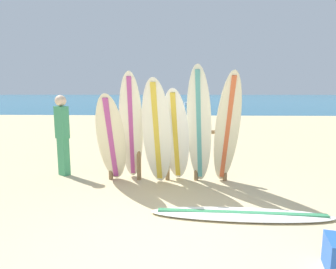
{
  "coord_description": "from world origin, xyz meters",
  "views": [
    {
      "loc": [
        0.05,
        -3.17,
        1.89
      ],
      "look_at": [
        -0.17,
        3.04,
        0.92
      ],
      "focal_mm": 31.06,
      "sensor_mm": 36.0,
      "label": 1
    }
  ],
  "objects_px": {
    "surfboard_leaning_center_left": "(157,133)",
    "surfboard_leaning_center": "(176,137)",
    "surfboard_rack": "(168,147)",
    "surfboard_leaning_far_left": "(111,140)",
    "surfboard_leaning_center_right": "(199,127)",
    "surfboard_leaning_right": "(227,130)",
    "surfboard_leaning_left": "(131,129)",
    "beachgoer_standing": "(62,132)",
    "surfboard_lying_on_sand": "(241,214)",
    "small_boat_offshore": "(195,103)"
  },
  "relations": [
    {
      "from": "surfboard_leaning_center_right",
      "to": "surfboard_leaning_center_left",
      "type": "bearing_deg",
      "value": -173.73
    },
    {
      "from": "surfboard_leaning_center_left",
      "to": "surfboard_leaning_center",
      "type": "height_order",
      "value": "surfboard_leaning_center_left"
    },
    {
      "from": "surfboard_rack",
      "to": "small_boat_offshore",
      "type": "bearing_deg",
      "value": 85.49
    },
    {
      "from": "surfboard_leaning_left",
      "to": "surfboard_lying_on_sand",
      "type": "bearing_deg",
      "value": -38.44
    },
    {
      "from": "surfboard_rack",
      "to": "surfboard_leaning_center_left",
      "type": "bearing_deg",
      "value": -115.53
    },
    {
      "from": "surfboard_leaning_far_left",
      "to": "surfboard_leaning_right",
      "type": "height_order",
      "value": "surfboard_leaning_right"
    },
    {
      "from": "surfboard_leaning_right",
      "to": "beachgoer_standing",
      "type": "relative_size",
      "value": 1.26
    },
    {
      "from": "surfboard_lying_on_sand",
      "to": "beachgoer_standing",
      "type": "distance_m",
      "value": 4.14
    },
    {
      "from": "surfboard_leaning_center_right",
      "to": "beachgoer_standing",
      "type": "distance_m",
      "value": 3.0
    },
    {
      "from": "surfboard_leaning_far_left",
      "to": "surfboard_leaning_center_left",
      "type": "bearing_deg",
      "value": -1.9
    },
    {
      "from": "surfboard_rack",
      "to": "surfboard_leaning_far_left",
      "type": "bearing_deg",
      "value": -161.11
    },
    {
      "from": "small_boat_offshore",
      "to": "surfboard_leaning_left",
      "type": "bearing_deg",
      "value": -95.85
    },
    {
      "from": "surfboard_rack",
      "to": "beachgoer_standing",
      "type": "relative_size",
      "value": 1.42
    },
    {
      "from": "surfboard_leaning_left",
      "to": "surfboard_lying_on_sand",
      "type": "height_order",
      "value": "surfboard_leaning_left"
    },
    {
      "from": "beachgoer_standing",
      "to": "surfboard_leaning_far_left",
      "type": "bearing_deg",
      "value": -27.83
    },
    {
      "from": "surfboard_leaning_far_left",
      "to": "surfboard_lying_on_sand",
      "type": "bearing_deg",
      "value": -31.5
    },
    {
      "from": "surfboard_leaning_left",
      "to": "surfboard_leaning_center",
      "type": "relative_size",
      "value": 1.15
    },
    {
      "from": "surfboard_leaning_far_left",
      "to": "surfboard_leaning_right",
      "type": "relative_size",
      "value": 0.82
    },
    {
      "from": "surfboard_leaning_left",
      "to": "surfboard_leaning_right",
      "type": "distance_m",
      "value": 1.87
    },
    {
      "from": "surfboard_leaning_far_left",
      "to": "surfboard_lying_on_sand",
      "type": "height_order",
      "value": "surfboard_leaning_far_left"
    },
    {
      "from": "surfboard_leaning_center_left",
      "to": "small_boat_offshore",
      "type": "bearing_deg",
      "value": 85.18
    },
    {
      "from": "surfboard_leaning_center_right",
      "to": "surfboard_leaning_right",
      "type": "distance_m",
      "value": 0.54
    },
    {
      "from": "surfboard_rack",
      "to": "surfboard_leaning_center",
      "type": "height_order",
      "value": "surfboard_leaning_center"
    },
    {
      "from": "surfboard_rack",
      "to": "surfboard_leaning_center_left",
      "type": "xyz_separation_m",
      "value": [
        -0.19,
        -0.4,
        0.36
      ]
    },
    {
      "from": "surfboard_rack",
      "to": "surfboard_leaning_center_right",
      "type": "relative_size",
      "value": 1.07
    },
    {
      "from": "surfboard_leaning_center",
      "to": "small_boat_offshore",
      "type": "height_order",
      "value": "surfboard_leaning_center"
    },
    {
      "from": "surfboard_leaning_center",
      "to": "surfboard_leaning_left",
      "type": "bearing_deg",
      "value": -179.32
    },
    {
      "from": "surfboard_leaning_far_left",
      "to": "surfboard_leaning_right",
      "type": "distance_m",
      "value": 2.25
    },
    {
      "from": "surfboard_leaning_center",
      "to": "surfboard_leaning_right",
      "type": "bearing_deg",
      "value": -8.82
    },
    {
      "from": "surfboard_leaning_left",
      "to": "surfboard_lying_on_sand",
      "type": "xyz_separation_m",
      "value": [
        1.88,
        -1.49,
        -1.08
      ]
    },
    {
      "from": "surfboard_leaning_center_right",
      "to": "surfboard_lying_on_sand",
      "type": "xyz_separation_m",
      "value": [
        0.55,
        -1.44,
        -1.14
      ]
    },
    {
      "from": "small_boat_offshore",
      "to": "surfboard_lying_on_sand",
      "type": "bearing_deg",
      "value": -92.09
    },
    {
      "from": "surfboard_leaning_far_left",
      "to": "surfboard_leaning_center_left",
      "type": "height_order",
      "value": "surfboard_leaning_center_left"
    },
    {
      "from": "surfboard_lying_on_sand",
      "to": "surfboard_leaning_left",
      "type": "bearing_deg",
      "value": 141.56
    },
    {
      "from": "surfboard_leaning_center_left",
      "to": "surfboard_leaning_center",
      "type": "xyz_separation_m",
      "value": [
        0.36,
        0.15,
        -0.09
      ]
    },
    {
      "from": "surfboard_leaning_center_right",
      "to": "small_boat_offshore",
      "type": "xyz_separation_m",
      "value": [
        1.67,
        29.42,
        -0.92
      ]
    },
    {
      "from": "surfboard_leaning_right",
      "to": "small_boat_offshore",
      "type": "distance_m",
      "value": 29.55
    },
    {
      "from": "surfboard_leaning_center",
      "to": "surfboard_lying_on_sand",
      "type": "distance_m",
      "value": 2.03
    },
    {
      "from": "surfboard_leaning_center_left",
      "to": "surfboard_lying_on_sand",
      "type": "xyz_separation_m",
      "value": [
        1.36,
        -1.35,
        -1.03
      ]
    },
    {
      "from": "surfboard_lying_on_sand",
      "to": "small_boat_offshore",
      "type": "relative_size",
      "value": 1.03
    },
    {
      "from": "surfboard_rack",
      "to": "surfboard_leaning_right",
      "type": "relative_size",
      "value": 1.12
    },
    {
      "from": "surfboard_rack",
      "to": "surfboard_leaning_far_left",
      "type": "relative_size",
      "value": 1.36
    },
    {
      "from": "surfboard_leaning_left",
      "to": "surfboard_leaning_right",
      "type": "bearing_deg",
      "value": -4.35
    },
    {
      "from": "surfboard_leaning_center_right",
      "to": "small_boat_offshore",
      "type": "bearing_deg",
      "value": 86.74
    },
    {
      "from": "surfboard_leaning_center_left",
      "to": "small_boat_offshore",
      "type": "distance_m",
      "value": 29.63
    },
    {
      "from": "surfboard_leaning_right",
      "to": "surfboard_lying_on_sand",
      "type": "height_order",
      "value": "surfboard_leaning_right"
    },
    {
      "from": "surfboard_leaning_center_right",
      "to": "beachgoer_standing",
      "type": "relative_size",
      "value": 1.33
    },
    {
      "from": "surfboard_leaning_left",
      "to": "beachgoer_standing",
      "type": "height_order",
      "value": "surfboard_leaning_left"
    },
    {
      "from": "surfboard_leaning_center_right",
      "to": "surfboard_leaning_right",
      "type": "relative_size",
      "value": 1.05
    },
    {
      "from": "surfboard_lying_on_sand",
      "to": "surfboard_rack",
      "type": "bearing_deg",
      "value": 123.74
    }
  ]
}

